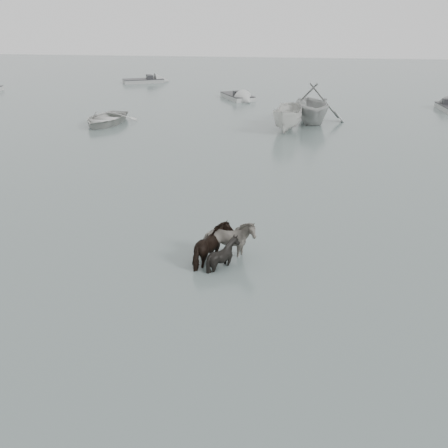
{
  "coord_description": "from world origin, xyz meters",
  "views": [
    {
      "loc": [
        2.48,
        -15.63,
        7.17
      ],
      "look_at": [
        0.31,
        0.0,
        1.0
      ],
      "focal_mm": 45.0,
      "sensor_mm": 36.0,
      "label": 1
    }
  ],
  "objects_px": {
    "pony_black": "(223,247)",
    "pony_pinto": "(227,236)",
    "pony_dark": "(214,240)",
    "rowboat_lead": "(105,117)"
  },
  "relations": [
    {
      "from": "pony_pinto",
      "to": "rowboat_lead",
      "type": "distance_m",
      "value": 21.91
    },
    {
      "from": "pony_black",
      "to": "rowboat_lead",
      "type": "bearing_deg",
      "value": 15.41
    },
    {
      "from": "pony_black",
      "to": "pony_pinto",
      "type": "bearing_deg",
      "value": -15.87
    },
    {
      "from": "pony_pinto",
      "to": "pony_dark",
      "type": "relative_size",
      "value": 1.2
    },
    {
      "from": "pony_dark",
      "to": "pony_black",
      "type": "bearing_deg",
      "value": -133.28
    },
    {
      "from": "rowboat_lead",
      "to": "pony_pinto",
      "type": "bearing_deg",
      "value": -56.04
    },
    {
      "from": "pony_pinto",
      "to": "pony_dark",
      "type": "bearing_deg",
      "value": 127.4
    },
    {
      "from": "pony_pinto",
      "to": "pony_black",
      "type": "bearing_deg",
      "value": 166.85
    },
    {
      "from": "pony_pinto",
      "to": "rowboat_lead",
      "type": "bearing_deg",
      "value": 18.97
    },
    {
      "from": "rowboat_lead",
      "to": "pony_black",
      "type": "bearing_deg",
      "value": -56.89
    }
  ]
}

